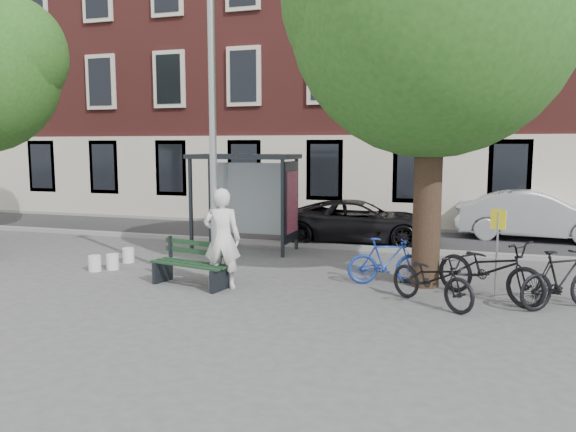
# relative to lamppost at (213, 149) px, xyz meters

# --- Properties ---
(ground) EXTENTS (90.00, 90.00, 0.00)m
(ground) POSITION_rel_lamppost_xyz_m (0.00, 0.00, -2.78)
(ground) COLOR #4C4C4F
(ground) RESTS_ON ground
(road) EXTENTS (40.00, 4.00, 0.01)m
(road) POSITION_rel_lamppost_xyz_m (0.00, 7.00, -2.78)
(road) COLOR #28282B
(road) RESTS_ON ground
(curb_near) EXTENTS (40.00, 0.25, 0.12)m
(curb_near) POSITION_rel_lamppost_xyz_m (0.00, 5.00, -2.72)
(curb_near) COLOR gray
(curb_near) RESTS_ON ground
(curb_far) EXTENTS (40.00, 0.25, 0.12)m
(curb_far) POSITION_rel_lamppost_xyz_m (0.00, 9.00, -2.72)
(curb_far) COLOR gray
(curb_far) RESTS_ON ground
(building_row) EXTENTS (30.00, 8.00, 14.00)m
(building_row) POSITION_rel_lamppost_xyz_m (0.00, 13.00, 4.22)
(building_row) COLOR maroon
(building_row) RESTS_ON ground
(lamppost) EXTENTS (0.28, 0.35, 6.11)m
(lamppost) POSITION_rel_lamppost_xyz_m (0.00, 0.00, 0.00)
(lamppost) COLOR #9EA0A3
(lamppost) RESTS_ON ground
(tree_right) EXTENTS (5.76, 5.60, 8.20)m
(tree_right) POSITION_rel_lamppost_xyz_m (4.01, 1.38, 2.83)
(tree_right) COLOR black
(tree_right) RESTS_ON ground
(bus_shelter) EXTENTS (2.85, 1.45, 2.62)m
(bus_shelter) POSITION_rel_lamppost_xyz_m (-0.61, 4.11, -0.87)
(bus_shelter) COLOR #1E2328
(bus_shelter) RESTS_ON ground
(painter) EXTENTS (0.82, 0.63, 2.02)m
(painter) POSITION_rel_lamppost_xyz_m (0.13, 0.07, -1.77)
(painter) COLOR white
(painter) RESTS_ON ground
(bench) EXTENTS (1.81, 0.92, 0.89)m
(bench) POSITION_rel_lamppost_xyz_m (-0.55, 0.05, -2.37)
(bench) COLOR #1E2328
(bench) RESTS_ON ground
(bike_a) EXTENTS (1.88, 1.68, 0.99)m
(bike_a) POSITION_rel_lamppost_xyz_m (4.22, 0.09, -2.29)
(bike_a) COLOR black
(bike_a) RESTS_ON ground
(bike_b) EXTENTS (1.68, 0.90, 0.97)m
(bike_b) POSITION_rel_lamppost_xyz_m (3.23, 1.40, -2.30)
(bike_b) COLOR navy
(bike_b) RESTS_ON ground
(bike_c) EXTENTS (2.26, 1.86, 1.16)m
(bike_c) POSITION_rel_lamppost_xyz_m (5.21, 0.80, -2.20)
(bike_c) COLOR black
(bike_c) RESTS_ON ground
(bike_d) EXTENTS (1.72, 1.43, 1.06)m
(bike_d) POSITION_rel_lamppost_xyz_m (6.39, 0.54, -2.25)
(bike_d) COLOR black
(bike_d) RESTS_ON ground
(car_dark) EXTENTS (4.74, 2.58, 1.26)m
(car_dark) POSITION_rel_lamppost_xyz_m (1.75, 6.14, -2.15)
(car_dark) COLOR black
(car_dark) RESTS_ON ground
(car_silver) EXTENTS (4.63, 1.87, 1.50)m
(car_silver) POSITION_rel_lamppost_xyz_m (6.73, 8.29, -2.04)
(car_silver) COLOR #A9ABB0
(car_silver) RESTS_ON ground
(bucket_a) EXTENTS (0.35, 0.35, 0.36)m
(bucket_a) POSITION_rel_lamppost_xyz_m (-3.00, 0.84, -2.60)
(bucket_a) COLOR white
(bucket_a) RESTS_ON ground
(bucket_b) EXTENTS (0.31, 0.31, 0.36)m
(bucket_b) POSITION_rel_lamppost_xyz_m (-3.10, 1.62, -2.60)
(bucket_b) COLOR white
(bucket_b) RESTS_ON ground
(bucket_c) EXTENTS (0.33, 0.33, 0.36)m
(bucket_c) POSITION_rel_lamppost_xyz_m (-3.29, 0.57, -2.60)
(bucket_c) COLOR silver
(bucket_c) RESTS_ON ground
(notice_sign) EXTENTS (0.27, 0.14, 1.66)m
(notice_sign) POSITION_rel_lamppost_xyz_m (5.34, 1.17, -1.63)
(notice_sign) COLOR #9EA0A3
(notice_sign) RESTS_ON ground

